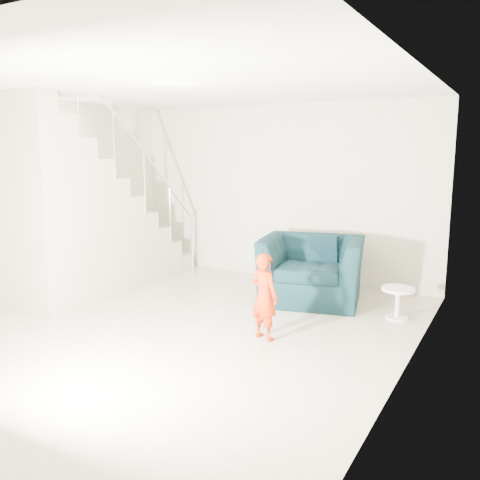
% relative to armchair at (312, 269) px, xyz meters
% --- Properties ---
extents(floor, '(5.50, 5.50, 0.00)m').
position_rel_armchair_xyz_m(floor, '(-0.93, -1.78, -0.43)').
color(floor, tan).
rests_on(floor, ground).
extents(ceiling, '(5.50, 5.50, 0.00)m').
position_rel_armchair_xyz_m(ceiling, '(-0.93, -1.78, 2.27)').
color(ceiling, silver).
rests_on(ceiling, back_wall).
extents(back_wall, '(5.00, 0.00, 5.00)m').
position_rel_armchair_xyz_m(back_wall, '(-0.93, 0.97, 0.92)').
color(back_wall, '#BBB399').
rests_on(back_wall, floor).
extents(left_wall, '(0.00, 5.50, 5.50)m').
position_rel_armchair_xyz_m(left_wall, '(-3.43, -1.78, 0.92)').
color(left_wall, '#BBB399').
rests_on(left_wall, floor).
extents(right_wall, '(0.00, 5.50, 5.50)m').
position_rel_armchair_xyz_m(right_wall, '(1.57, -1.78, 0.92)').
color(right_wall, '#BBB399').
rests_on(right_wall, floor).
extents(armchair, '(1.54, 1.42, 0.86)m').
position_rel_armchair_xyz_m(armchair, '(0.00, 0.00, 0.00)').
color(armchair, black).
rests_on(armchair, floor).
extents(toddler, '(0.40, 0.32, 0.94)m').
position_rel_armchair_xyz_m(toddler, '(0.08, -1.59, 0.04)').
color(toddler, '#A21005').
rests_on(toddler, floor).
extents(side_table, '(0.39, 0.39, 0.39)m').
position_rel_armchair_xyz_m(side_table, '(1.19, -0.23, -0.17)').
color(side_table, silver).
rests_on(side_table, floor).
extents(staircase, '(1.02, 3.03, 3.62)m').
position_rel_armchair_xyz_m(staircase, '(-2.93, -1.23, 0.52)').
color(staircase, '#ADA089').
rests_on(staircase, floor).
extents(cushion, '(0.39, 0.19, 0.39)m').
position_rel_armchair_xyz_m(cushion, '(0.05, 0.35, 0.24)').
color(cushion, black).
rests_on(cushion, armchair).
extents(throw, '(0.06, 0.55, 0.62)m').
position_rel_armchair_xyz_m(throw, '(-0.58, -0.12, 0.11)').
color(throw, black).
rests_on(throw, armchair).
extents(phone, '(0.02, 0.05, 0.10)m').
position_rel_armchair_xyz_m(phone, '(0.17, -1.62, 0.39)').
color(phone, black).
rests_on(phone, toddler).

